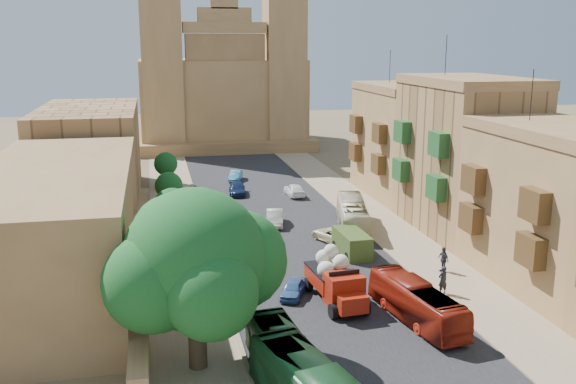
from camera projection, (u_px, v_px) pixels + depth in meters
name	position (u px, v px, depth m)	size (l,w,h in m)	color
road_surface	(279.00, 224.00, 60.57)	(14.00, 140.00, 0.01)	black
sidewalk_east	(375.00, 218.00, 62.48)	(5.00, 140.00, 0.01)	#89755A
sidewalk_west	(178.00, 230.00, 58.65)	(5.00, 140.00, 0.01)	#89755A
kerb_east	(350.00, 219.00, 61.96)	(0.25, 140.00, 0.12)	#89755A
kerb_west	(205.00, 227.00, 59.14)	(0.25, 140.00, 0.12)	#89755A
townhouse_b	(558.00, 206.00, 44.39)	(9.00, 14.00, 14.90)	olive
townhouse_c	(464.00, 155.00, 57.45)	(9.00, 14.00, 17.40)	#9D7447
townhouse_d	(404.00, 140.00, 70.95)	(9.00, 14.00, 15.90)	olive
west_wall	(142.00, 257.00, 48.32)	(1.00, 40.00, 1.80)	olive
west_building_low	(59.00, 227.00, 44.55)	(10.00, 28.00, 8.40)	brown
west_building_mid	(90.00, 154.00, 69.14)	(10.00, 22.00, 10.00)	#9D7447
church	(221.00, 88.00, 104.71)	(28.00, 22.50, 36.30)	olive
ficus_tree	(197.00, 264.00, 32.61)	(9.66, 8.89, 9.66)	#3D2F1E
street_tree_a	(180.00, 259.00, 40.65)	(3.20, 3.20, 4.91)	#3D2F1E
street_tree_b	(173.00, 209.00, 52.04)	(3.41, 3.41, 5.24)	#3D2F1E
street_tree_c	(169.00, 186.00, 63.63)	(2.75, 2.75, 4.23)	#3D2F1E
street_tree_d	(166.00, 164.00, 75.06)	(2.74, 2.74, 4.22)	#3D2F1E
red_truck	(336.00, 279.00, 41.89)	(3.03, 6.55, 3.72)	maroon
olive_pickup	(352.00, 243.00, 51.64)	(2.21, 4.60, 1.87)	#3B531F
bus_green_north	(288.00, 363.00, 31.58)	(2.16, 9.24, 2.57)	#1E562F
bus_red_east	(417.00, 303.00, 39.12)	(2.05, 8.75, 2.44)	maroon
bus_cream_east	(352.00, 215.00, 58.46)	(2.32, 9.91, 2.76)	beige
car_blue_a	(293.00, 289.00, 43.07)	(1.34, 3.32, 1.13)	#3A609B
car_white_a	(275.00, 218.00, 59.96)	(1.50, 4.29, 1.41)	beige
car_cream	(333.00, 235.00, 54.98)	(2.06, 4.46, 1.24)	beige
car_dkblue	(237.00, 189.00, 72.06)	(1.82, 4.47, 1.30)	#112045
car_white_b	(294.00, 190.00, 71.37)	(1.69, 4.19, 1.43)	white
car_blue_b	(236.00, 176.00, 79.45)	(1.28, 3.67, 1.21)	#3E9CC9
pedestrian_a	(443.00, 280.00, 43.45)	(0.72, 0.47, 1.97)	black
pedestrian_c	(443.00, 259.00, 47.69)	(1.13, 0.47, 1.93)	#383540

